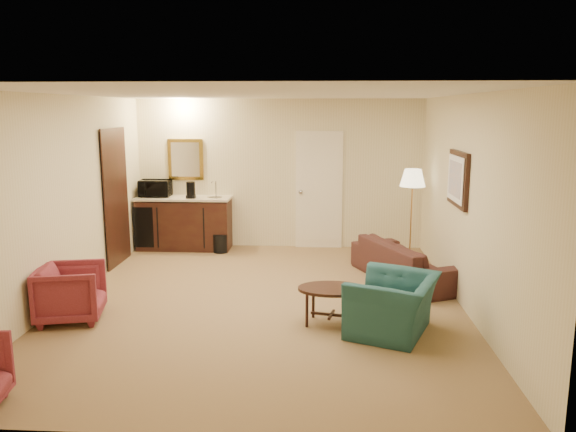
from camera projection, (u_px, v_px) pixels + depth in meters
The scene contains 11 objects.
ground at pixel (262, 302), 7.15m from camera, with size 6.00×6.00×0.00m, color #95794C.
room_walls at pixel (260, 162), 7.59m from camera, with size 5.02×6.01×2.61m.
wetbar_cabinet at pixel (184, 223), 9.83m from camera, with size 1.64×0.58×0.92m, color #341D10.
sofa at pixel (406, 255), 8.00m from camera, with size 1.92×0.56×0.75m, color black.
teal_armchair at pixel (393, 295), 6.10m from camera, with size 0.98×0.64×0.86m, color #205150.
rose_chair_near at pixel (71, 290), 6.49m from camera, with size 0.70×0.66×0.72m, color maroon.
coffee_table at pixel (332, 306), 6.37m from camera, with size 0.77×0.52×0.44m, color black.
floor_lamp at pixel (411, 216), 8.90m from camera, with size 0.40×0.40×1.51m, color #B77F3D.
waste_bin at pixel (221, 243), 9.62m from camera, with size 0.25×0.25×0.32m, color black.
microwave at pixel (155, 186), 9.76m from camera, with size 0.53×0.29×0.36m, color black.
coffee_maker at pixel (191, 190), 9.59m from camera, with size 0.15×0.15×0.28m, color black.
Camera 1 is at (0.72, -6.79, 2.42)m, focal length 35.00 mm.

